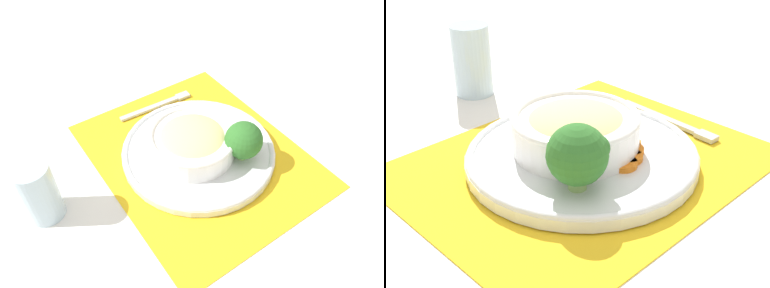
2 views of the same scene
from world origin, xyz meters
TOP-DOWN VIEW (x-y plane):
  - ground_plane at (0.00, 0.00)m, footprint 4.00×4.00m
  - placemat at (0.00, 0.00)m, footprint 0.52×0.44m
  - plate at (0.00, 0.00)m, footprint 0.32×0.32m
  - bowl at (0.00, -0.01)m, footprint 0.18×0.18m
  - broccoli_floret at (0.06, 0.07)m, footprint 0.08×0.08m
  - carrot_slice_near at (-0.02, 0.06)m, footprint 0.04×0.04m
  - carrot_slice_middle at (-0.04, 0.05)m, footprint 0.04×0.04m
  - carrot_slice_far at (-0.05, 0.04)m, footprint 0.04×0.04m
  - carrot_slice_extra at (-0.06, 0.03)m, footprint 0.04×0.04m
  - water_glass at (-0.01, -0.31)m, footprint 0.07×0.07m
  - fork at (-0.18, 0.00)m, footprint 0.03×0.18m

SIDE VIEW (x-z plane):
  - ground_plane at x=0.00m, z-range 0.00..0.00m
  - placemat at x=0.00m, z-range 0.00..0.00m
  - fork at x=-0.18m, z-range 0.00..0.01m
  - plate at x=0.00m, z-range 0.00..0.03m
  - carrot_slice_near at x=-0.02m, z-range 0.02..0.03m
  - carrot_slice_middle at x=-0.04m, z-range 0.02..0.03m
  - carrot_slice_far at x=-0.05m, z-range 0.02..0.03m
  - carrot_slice_extra at x=-0.06m, z-range 0.02..0.03m
  - bowl at x=0.00m, z-range 0.02..0.08m
  - water_glass at x=-0.01m, z-range -0.01..0.12m
  - broccoli_floret at x=0.06m, z-range 0.02..0.11m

